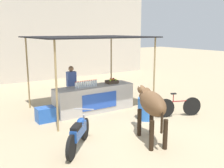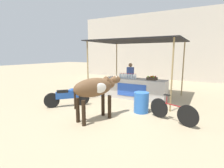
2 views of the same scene
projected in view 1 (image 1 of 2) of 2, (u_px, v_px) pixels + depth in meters
ground_plane at (130, 129)px, 7.97m from camera, size 60.00×60.00×0.00m
building_wall_far at (31, 34)px, 15.21m from camera, size 16.00×0.50×5.49m
stall_counter at (94, 99)px, 9.68m from camera, size 3.00×0.82×0.96m
stall_awning at (89, 40)px, 9.49m from camera, size 4.20×3.20×2.74m
water_bottle_row at (86, 84)px, 9.33m from camera, size 0.88×0.07×0.25m
fruit_crate at (112, 81)px, 10.05m from camera, size 0.44×0.32×0.18m
vendor_behind_counter at (72, 87)px, 9.92m from camera, size 0.34×0.22×1.65m
cooler_box at (46, 114)px, 8.62m from camera, size 0.60×0.44×0.48m
water_barrel at (146, 109)px, 8.78m from camera, size 0.54×0.54×0.75m
cow at (152, 104)px, 6.94m from camera, size 1.00×1.83×1.44m
motorcycle_parked at (79, 132)px, 6.61m from camera, size 1.28×1.38×0.90m
bicycle_leaning at (179, 107)px, 9.10m from camera, size 1.56×0.64×0.85m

